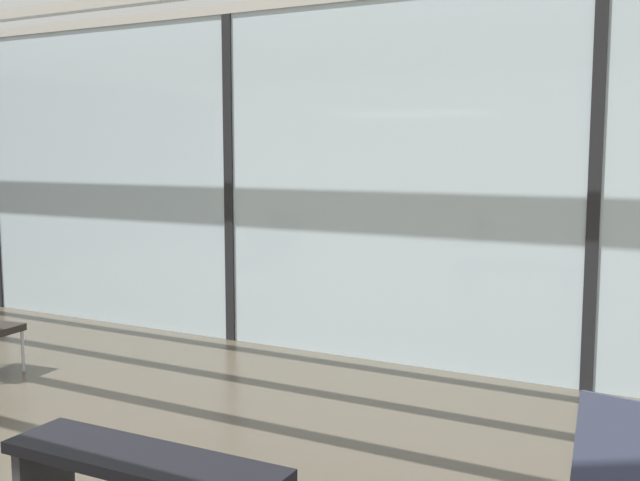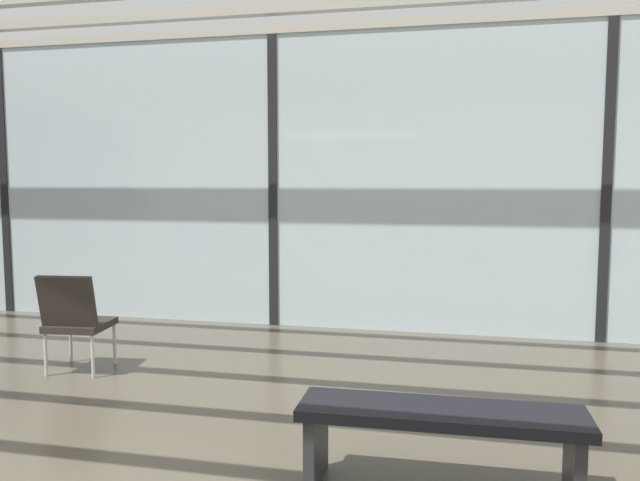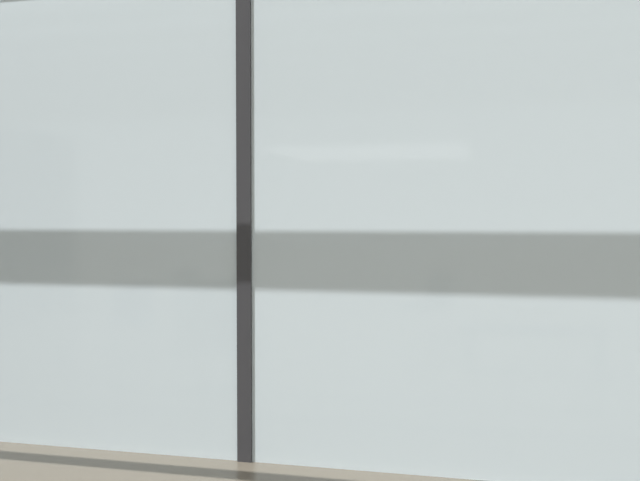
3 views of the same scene
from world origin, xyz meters
name	(u,v)px [view 2 (image 2 of 3)]	position (x,y,z in m)	size (l,w,h in m)	color
glass_curtain_wall	(274,182)	(0.00, 5.20, 1.63)	(14.00, 0.08, 3.26)	silver
window_mullion_0	(7,182)	(-3.50, 5.20, 1.63)	(0.10, 0.12, 3.26)	black
window_mullion_1	(274,182)	(0.00, 5.20, 1.63)	(0.10, 0.12, 3.26)	black
window_mullion_2	(606,183)	(3.50, 5.20, 1.63)	(0.10, 0.12, 3.26)	black
parked_airplane	(402,172)	(1.02, 9.65, 1.80)	(12.94, 3.61, 3.61)	#B2BCD6
lounge_chair_0	(75,317)	(-1.13, 3.04, 0.49)	(0.53, 0.57, 0.87)	#28231E
waiting_bench	(441,428)	(2.01, 1.58, 0.36)	(1.51, 0.43, 0.47)	black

